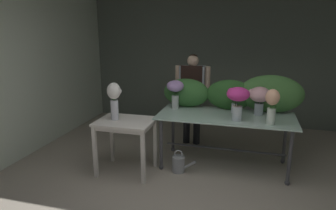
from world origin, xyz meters
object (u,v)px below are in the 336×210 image
(vase_white_roses_tall, at_px, (114,98))
(display_table_glass, at_px, (225,123))
(vase_magenta_hydrangea, at_px, (238,98))
(vase_sunset_carnations, at_px, (235,100))
(vase_blush_ranunculus, at_px, (260,97))
(florist, at_px, (192,90))
(watering_can, at_px, (179,164))
(vase_lilac_dahlias, at_px, (175,90))
(vase_peach_peonies, at_px, (272,104))
(side_table_white, at_px, (126,127))

(vase_white_roses_tall, bearing_deg, display_table_glass, 20.23)
(vase_magenta_hydrangea, bearing_deg, vase_sunset_carnations, 98.19)
(vase_sunset_carnations, bearing_deg, vase_blush_ranunculus, -2.59)
(vase_sunset_carnations, bearing_deg, display_table_glass, -123.82)
(florist, xyz_separation_m, vase_magenta_hydrangea, (0.82, -1.00, 0.13))
(display_table_glass, height_order, vase_magenta_hydrangea, vase_magenta_hydrangea)
(watering_can, bearing_deg, vase_lilac_dahlias, 109.90)
(vase_peach_peonies, bearing_deg, watering_can, -175.42)
(display_table_glass, distance_m, vase_sunset_carnations, 0.37)
(vase_lilac_dahlias, bearing_deg, vase_white_roses_tall, -133.90)
(display_table_glass, distance_m, vase_peach_peonies, 0.77)
(display_table_glass, bearing_deg, side_table_white, -157.60)
(florist, relative_size, vase_magenta_hydrangea, 3.44)
(side_table_white, bearing_deg, vase_lilac_dahlias, 53.25)
(vase_lilac_dahlias, bearing_deg, florist, 76.04)
(vase_blush_ranunculus, distance_m, watering_can, 1.52)
(vase_blush_ranunculus, xyz_separation_m, watering_can, (-1.07, -0.52, -0.95))
(vase_magenta_hydrangea, bearing_deg, vase_peach_peonies, -7.29)
(watering_can, bearing_deg, vase_magenta_hydrangea, 11.24)
(side_table_white, xyz_separation_m, watering_can, (0.74, 0.18, -0.55))
(vase_sunset_carnations, bearing_deg, watering_can, -143.37)
(vase_sunset_carnations, bearing_deg, vase_magenta_hydrangea, -81.81)
(vase_peach_peonies, height_order, vase_white_roses_tall, vase_white_roses_tall)
(display_table_glass, xyz_separation_m, vase_peach_peonies, (0.61, -0.27, 0.39))
(side_table_white, relative_size, vase_blush_ranunculus, 1.89)
(side_table_white, bearing_deg, vase_white_roses_tall, 179.31)
(vase_peach_peonies, height_order, vase_sunset_carnations, vase_peach_peonies)
(display_table_glass, relative_size, vase_blush_ranunculus, 4.73)
(display_table_glass, xyz_separation_m, vase_lilac_dahlias, (-0.81, 0.17, 0.42))
(display_table_glass, relative_size, watering_can, 5.59)
(florist, height_order, watering_can, florist)
(vase_lilac_dahlias, relative_size, vase_peach_peonies, 0.95)
(florist, distance_m, vase_white_roses_tall, 1.59)
(vase_peach_peonies, relative_size, watering_can, 1.35)
(side_table_white, xyz_separation_m, vase_white_roses_tall, (-0.15, 0.00, 0.42))
(side_table_white, bearing_deg, vase_sunset_carnations, 26.30)
(vase_blush_ranunculus, bearing_deg, vase_magenta_hydrangea, -128.75)
(vase_peach_peonies, bearing_deg, vase_white_roses_tall, -172.45)
(display_table_glass, distance_m, watering_can, 0.91)
(vase_magenta_hydrangea, relative_size, vase_white_roses_tall, 0.88)
(display_table_glass, relative_size, vase_peach_peonies, 4.14)
(watering_can, bearing_deg, side_table_white, -165.97)
(vase_magenta_hydrangea, xyz_separation_m, vase_sunset_carnations, (-0.05, 0.38, -0.12))
(florist, relative_size, vase_lilac_dahlias, 3.57)
(side_table_white, distance_m, vase_blush_ranunculus, 1.98)
(vase_blush_ranunculus, distance_m, vase_magenta_hydrangea, 0.47)
(florist, relative_size, vase_peach_peonies, 3.38)
(display_table_glass, distance_m, side_table_white, 1.46)
(vase_magenta_hydrangea, height_order, vase_peach_peonies, vase_peach_peonies)
(vase_peach_peonies, bearing_deg, side_table_white, -171.81)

